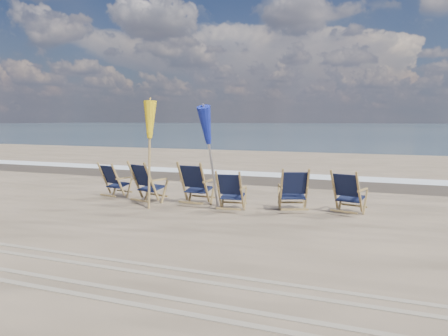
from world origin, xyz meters
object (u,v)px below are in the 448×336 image
object	(u,v)px
beach_chair_0	(118,181)
umbrella_blue	(211,126)
beach_chair_3	(241,192)
beach_chair_1	(151,184)
beach_chair_5	(359,194)
beach_chair_4	(307,190)
umbrella_yellow	(149,126)
beach_chair_2	(205,185)

from	to	relation	value
beach_chair_0	umbrella_blue	bearing A→B (deg)	-171.99
beach_chair_3	beach_chair_1	bearing A→B (deg)	-5.51
beach_chair_0	beach_chair_3	distance (m)	3.48
beach_chair_0	beach_chair_5	distance (m)	5.89
beach_chair_5	umbrella_blue	distance (m)	3.51
beach_chair_0	beach_chair_4	distance (m)	4.80
beach_chair_5	umbrella_yellow	bearing A→B (deg)	25.45
beach_chair_1	beach_chair_5	world-z (taller)	beach_chair_1
beach_chair_0	beach_chair_1	xyz separation A→B (m)	(1.19, -0.35, 0.05)
umbrella_yellow	umbrella_blue	size ratio (longest dim) A/B	1.00
umbrella_blue	beach_chair_3	bearing A→B (deg)	-8.29
beach_chair_1	beach_chair_3	world-z (taller)	beach_chair_1
beach_chair_1	beach_chair_4	size ratio (longest dim) A/B	1.05
beach_chair_1	umbrella_blue	distance (m)	2.04
umbrella_blue	beach_chair_1	bearing A→B (deg)	-175.89
beach_chair_2	umbrella_yellow	bearing A→B (deg)	27.82
umbrella_yellow	beach_chair_4	bearing A→B (deg)	12.81
beach_chair_0	beach_chair_4	bearing A→B (deg)	-164.94
beach_chair_3	beach_chair_5	world-z (taller)	beach_chair_5
beach_chair_2	umbrella_yellow	size ratio (longest dim) A/B	0.44
beach_chair_3	umbrella_blue	distance (m)	1.63
beach_chair_3	beach_chair_4	bearing A→B (deg)	-164.32
beach_chair_1	beach_chair_5	xyz separation A→B (m)	(4.70, 0.51, -0.04)
beach_chair_1	beach_chair_5	bearing A→B (deg)	-157.06
beach_chair_0	beach_chair_5	world-z (taller)	beach_chair_5
beach_chair_0	beach_chair_2	world-z (taller)	beach_chair_2
beach_chair_4	beach_chair_1	bearing A→B (deg)	-13.11
beach_chair_0	beach_chair_4	size ratio (longest dim) A/B	0.95
beach_chair_3	beach_chair_4	world-z (taller)	beach_chair_4
beach_chair_5	umbrella_yellow	distance (m)	4.85
beach_chair_4	beach_chair_3	bearing A→B (deg)	-0.11
beach_chair_0	beach_chair_3	size ratio (longest dim) A/B	1.01
beach_chair_5	umbrella_blue	size ratio (longest dim) A/B	0.40
umbrella_yellow	umbrella_blue	xyz separation A→B (m)	(1.38, 0.38, -0.01)
beach_chair_1	umbrella_yellow	size ratio (longest dim) A/B	0.43
beach_chair_1	umbrella_blue	bearing A→B (deg)	-159.19
beach_chair_4	umbrella_blue	bearing A→B (deg)	-10.26
beach_chair_4	umbrella_yellow	xyz separation A→B (m)	(-3.48, -0.79, 1.40)
beach_chair_2	beach_chair_3	size ratio (longest dim) A/B	1.14
beach_chair_5	umbrella_yellow	xyz separation A→B (m)	(-4.57, -0.79, 1.41)
beach_chair_0	umbrella_blue	xyz separation A→B (m)	(2.70, -0.24, 1.43)
beach_chair_4	beach_chair_5	size ratio (longest dim) A/B	1.02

